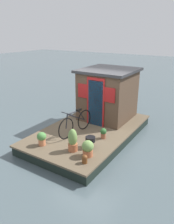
# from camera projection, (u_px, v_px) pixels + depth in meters

# --- Properties ---
(ground_plane) EXTENTS (60.00, 60.00, 0.00)m
(ground_plane) POSITION_uv_depth(u_px,v_px,m) (90.00, 137.00, 8.23)
(ground_plane) COLOR #4C5B60
(houseboat_deck) EXTENTS (4.89, 2.84, 0.36)m
(houseboat_deck) POSITION_uv_depth(u_px,v_px,m) (90.00, 133.00, 8.17)
(houseboat_deck) COLOR brown
(houseboat_deck) RESTS_ON ground_plane
(houseboat_cabin) EXTENTS (2.09, 2.01, 1.98)m
(houseboat_cabin) POSITION_uv_depth(u_px,v_px,m) (108.00, 94.00, 8.82)
(houseboat_cabin) COLOR #4C3828
(houseboat_cabin) RESTS_ON houseboat_deck
(bicycle) EXTENTS (1.69, 0.50, 0.87)m
(bicycle) POSITION_uv_depth(u_px,v_px,m) (76.00, 123.00, 7.58)
(bicycle) COLOR black
(bicycle) RESTS_ON houseboat_deck
(potted_plant_rosemary) EXTENTS (0.34, 0.34, 0.48)m
(potted_plant_rosemary) POSITION_uv_depth(u_px,v_px,m) (88.00, 148.00, 6.25)
(potted_plant_rosemary) COLOR #B2603D
(potted_plant_rosemary) RESTS_ON houseboat_deck
(potted_plant_succulent) EXTENTS (0.28, 0.28, 0.70)m
(potted_plant_succulent) POSITION_uv_depth(u_px,v_px,m) (73.00, 141.00, 6.50)
(potted_plant_succulent) COLOR #B2603D
(potted_plant_succulent) RESTS_ON houseboat_deck
(potted_plant_ivy) EXTENTS (0.21, 0.21, 0.35)m
(potted_plant_ivy) POSITION_uv_depth(u_px,v_px,m) (103.00, 133.00, 7.31)
(potted_plant_ivy) COLOR #935138
(potted_plant_ivy) RESTS_ON houseboat_deck
(potted_plant_geranium) EXTENTS (0.29, 0.29, 0.43)m
(potted_plant_geranium) POSITION_uv_depth(u_px,v_px,m) (42.00, 138.00, 6.85)
(potted_plant_geranium) COLOR #C6754C
(potted_plant_geranium) RESTS_ON houseboat_deck
(charcoal_grill) EXTENTS (0.30, 0.30, 0.34)m
(charcoal_grill) POSITION_uv_depth(u_px,v_px,m) (90.00, 140.00, 6.73)
(charcoal_grill) COLOR black
(charcoal_grill) RESTS_ON houseboat_deck
(mooring_bollard) EXTENTS (0.15, 0.15, 0.24)m
(mooring_bollard) POSITION_uv_depth(u_px,v_px,m) (85.00, 159.00, 5.95)
(mooring_bollard) COLOR brown
(mooring_bollard) RESTS_ON houseboat_deck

